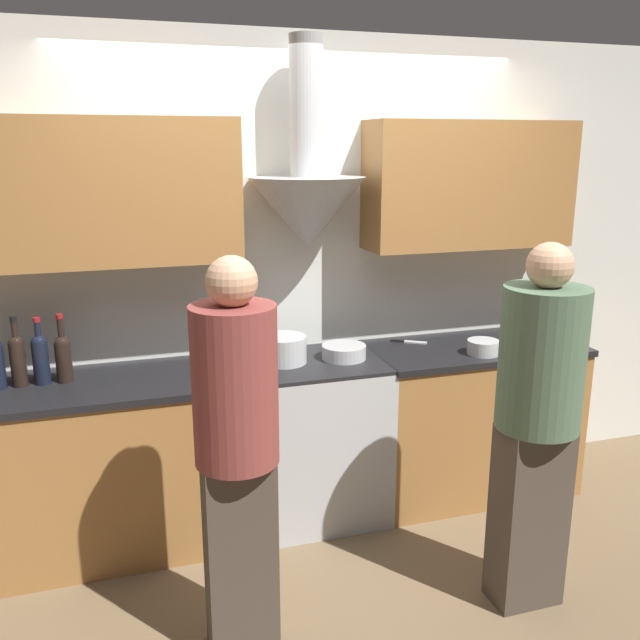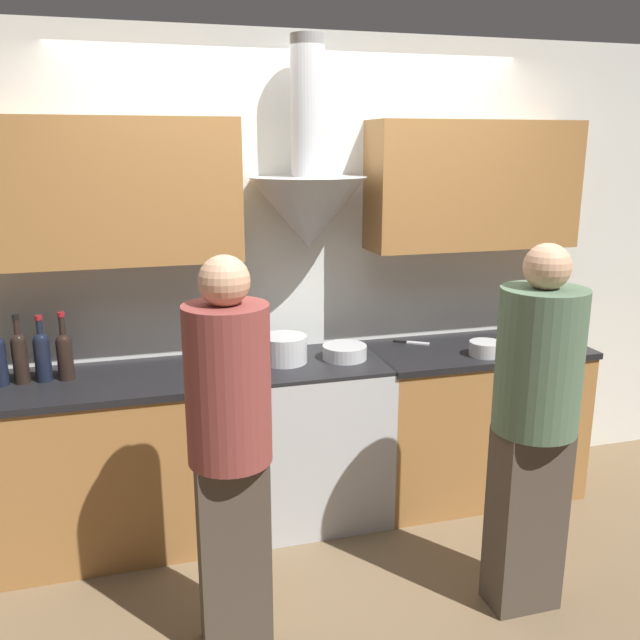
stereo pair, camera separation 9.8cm
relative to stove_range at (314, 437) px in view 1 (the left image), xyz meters
name	(u,v)px [view 1 (the left image)]	position (x,y,z in m)	size (l,w,h in m)	color
ground_plane	(332,540)	(0.00, -0.31, -0.45)	(12.00, 12.00, 0.00)	brown
wall_back	(295,247)	(-0.03, 0.26, 1.02)	(8.40, 0.62, 2.60)	silver
counter_left	(117,464)	(-1.05, 0.00, 0.00)	(1.40, 0.62, 0.90)	#9E6B38
counter_right	(469,417)	(0.96, 0.00, 0.00)	(1.22, 0.62, 0.90)	#9E6B38
stove_range	(314,437)	(0.00, 0.00, 0.00)	(0.73, 0.60, 0.90)	#B7BABC
wine_bottle_2	(18,358)	(-1.46, 0.05, 0.59)	(0.07, 0.07, 0.34)	black
wine_bottle_3	(40,356)	(-1.36, 0.05, 0.58)	(0.08, 0.08, 0.33)	black
wine_bottle_4	(63,355)	(-1.26, 0.05, 0.58)	(0.08, 0.08, 0.34)	black
stock_pot	(284,349)	(-0.16, 0.02, 0.52)	(0.24, 0.24, 0.14)	#B7BABC
mixing_bowl	(344,352)	(0.16, -0.01, 0.48)	(0.24, 0.24, 0.07)	#B7BABC
orange_fruit	(517,343)	(1.15, -0.15, 0.49)	(0.08, 0.08, 0.08)	orange
saucepan	(483,347)	(0.92, -0.17, 0.48)	(0.18, 0.18, 0.08)	#B7BABC
chefs_knife	(409,342)	(0.63, 0.16, 0.45)	(0.19, 0.14, 0.01)	silver
person_foreground_left	(237,444)	(-0.59, -0.92, 0.45)	(0.33, 0.33, 1.64)	#473D33
person_foreground_right	(537,415)	(0.69, -1.01, 0.45)	(0.36, 0.36, 1.64)	#473D33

